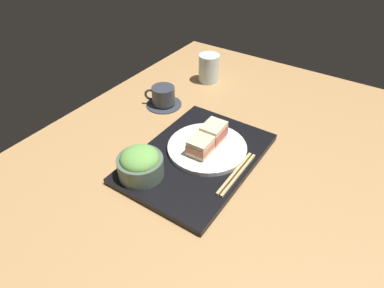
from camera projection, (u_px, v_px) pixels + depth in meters
The scene contains 9 objects.
ground_plane at pixel (205, 160), 96.55cm from camera, with size 140.00×100.00×3.00cm, color tan.
serving_tray at pixel (197, 158), 93.68cm from camera, with size 42.70×29.78×1.82cm, color black.
sandwich_plate at pixel (206, 147), 94.90cm from camera, with size 22.48×22.48×1.27cm, color silver.
sandwich_near at pixel (200, 145), 90.99cm from camera, with size 7.53×5.82×4.68cm.
sandwich_far at pixel (212, 132), 94.83cm from camera, with size 7.31×5.89×5.48cm.
salad_bowl at pixel (140, 163), 84.83cm from camera, with size 11.90×11.90×8.10cm.
chopsticks_pair at pixel (237, 174), 86.83cm from camera, with size 18.38×1.93×0.70cm.
coffee_cup at pixel (163, 97), 115.15cm from camera, with size 12.32×12.32×6.92cm.
drinking_glass at pixel (209, 68), 127.68cm from camera, with size 7.87×7.87×10.67cm, color silver.
Camera 1 is at (-62.38, -37.15, 62.42)cm, focal length 31.27 mm.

